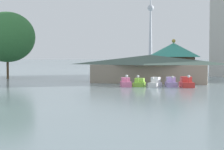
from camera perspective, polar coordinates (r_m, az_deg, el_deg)
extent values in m
cube|color=pink|center=(53.08, 2.13, -1.39)|extent=(2.24, 3.13, 0.70)
cube|color=pink|center=(53.39, 2.09, -0.69)|extent=(1.54, 1.59, 0.55)
cylinder|color=pink|center=(51.91, 2.26, -0.73)|extent=(0.14, 0.14, 0.65)
sphere|color=white|center=(51.88, 2.26, -0.17)|extent=(0.38, 0.38, 0.38)
cube|color=#8CCC3F|center=(53.30, 4.19, -1.45)|extent=(1.61, 2.68, 0.57)
cube|color=#A0E24F|center=(53.59, 4.25, -0.80)|extent=(1.34, 1.22, 0.60)
cylinder|color=#8CCC3F|center=(52.22, 4.01, -0.81)|extent=(0.14, 0.14, 0.74)
sphere|color=white|center=(52.19, 4.01, -0.21)|extent=(0.36, 0.36, 0.36)
cube|color=white|center=(52.75, 6.60, -1.48)|extent=(1.77, 2.44, 0.61)
cube|color=white|center=(52.96, 6.71, -0.72)|extent=(1.31, 1.21, 0.75)
cylinder|color=white|center=(51.89, 6.26, -0.95)|extent=(0.14, 0.14, 0.45)
sphere|color=white|center=(51.86, 6.26, -0.48)|extent=(0.40, 0.40, 0.40)
cube|color=#B299D8|center=(53.21, 9.06, -1.43)|extent=(2.01, 2.56, 0.66)
cube|color=#C8ADF0|center=(53.44, 9.00, -0.67)|extent=(1.45, 1.32, 0.73)
cylinder|color=#B299D8|center=(52.30, 9.25, -0.82)|extent=(0.14, 0.14, 0.59)
sphere|color=white|center=(52.27, 9.26, -0.31)|extent=(0.34, 0.34, 0.34)
cube|color=red|center=(52.34, 11.40, -1.48)|extent=(2.31, 2.86, 0.74)
cube|color=#E8423C|center=(52.59, 11.32, -0.64)|extent=(1.65, 1.49, 0.75)
cylinder|color=red|center=(51.33, 11.69, -0.78)|extent=(0.14, 0.14, 0.66)
sphere|color=white|center=(51.31, 11.70, -0.20)|extent=(0.38, 0.38, 0.38)
cube|color=gray|center=(61.73, 5.86, 0.23)|extent=(18.48, 7.43, 2.97)
pyramid|color=#42564C|center=(61.67, 5.87, 2.35)|extent=(19.96, 8.54, 1.61)
cylinder|color=brown|center=(69.52, 9.41, 1.00)|extent=(7.79, 7.79, 4.25)
cone|color=teal|center=(69.51, 9.43, 3.82)|extent=(9.88, 9.88, 2.60)
sphere|color=#B7993D|center=(69.56, 9.44, 5.18)|extent=(0.70, 0.70, 0.70)
cylinder|color=brown|center=(75.66, -15.72, 0.69)|extent=(0.45, 0.45, 3.24)
ellipsoid|color=#337038|center=(75.73, -15.79, 5.64)|extent=(10.82, 10.82, 9.84)
cone|color=#B7BCC6|center=(432.11, 5.94, 8.56)|extent=(4.38, 4.38, 97.02)
sphere|color=#B7BCC6|center=(433.58, 5.95, 10.21)|extent=(7.11, 7.11, 7.11)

